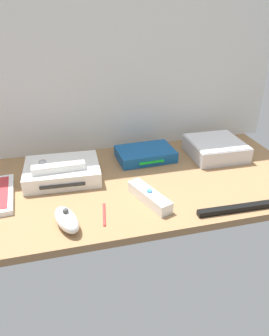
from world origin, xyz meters
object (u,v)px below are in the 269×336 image
object	(u,v)px
remote_wand	(149,197)
remote_classic_pad	(58,164)
network_router	(145,154)
stylus_pen	(104,214)
remote_nunchuk	(67,219)
sensor_bar	(243,208)
game_console	(62,171)
mini_computer	(215,148)

from	to	relation	value
remote_wand	remote_classic_pad	world-z (taller)	remote_classic_pad
network_router	stylus_pen	size ratio (longest dim) A/B	2.06
remote_nunchuk	stylus_pen	xyz separation A→B (cm)	(8.95, 2.39, -1.69)
network_router	sensor_bar	bearing A→B (deg)	-67.80
game_console	remote_classic_pad	size ratio (longest dim) A/B	1.48
game_console	network_router	bearing A→B (deg)	15.58
remote_classic_pad	stylus_pen	size ratio (longest dim) A/B	1.63
network_router	stylus_pen	xyz separation A→B (cm)	(-18.06, -26.96, -1.35)
remote_classic_pad	sensor_bar	xyz separation A→B (cm)	(43.32, -26.10, -4.71)
mini_computer	sensor_bar	bearing A→B (deg)	-103.97
remote_nunchuk	stylus_pen	bearing A→B (deg)	-2.64
mini_computer	remote_wand	xyz separation A→B (cm)	(-29.00, -20.89, -1.13)
mini_computer	stylus_pen	size ratio (longest dim) A/B	1.92
mini_computer	network_router	xyz separation A→B (cm)	(-23.12, 3.24, -0.94)
remote_classic_pad	stylus_pen	xyz separation A→B (cm)	(9.66, -19.62, -5.06)
stylus_pen	mini_computer	bearing A→B (deg)	29.94
network_router	remote_nunchuk	xyz separation A→B (cm)	(-27.01, -29.35, 0.34)
remote_nunchuk	remote_wand	bearing A→B (deg)	-3.73
network_router	remote_classic_pad	bearing A→B (deg)	-167.97
remote_classic_pad	stylus_pen	distance (cm)	22.44
remote_wand	remote_nunchuk	size ratio (longest dim) A/B	1.39
mini_computer	network_router	world-z (taller)	mini_computer
remote_classic_pad	stylus_pen	bearing A→B (deg)	-65.88
remote_classic_pad	sensor_bar	distance (cm)	50.80
network_router	remote_nunchuk	distance (cm)	39.89
sensor_bar	mini_computer	bearing A→B (deg)	77.53
network_router	remote_wand	xyz separation A→B (cm)	(-5.88, -24.13, -0.19)
mini_computer	remote_nunchuk	size ratio (longest dim) A/B	1.59
mini_computer	remote_classic_pad	world-z (taller)	remote_classic_pad
network_router	remote_classic_pad	size ratio (longest dim) A/B	1.26
remote_wand	sensor_bar	bearing A→B (deg)	-43.06
mini_computer	stylus_pen	bearing A→B (deg)	-150.06
game_console	sensor_bar	distance (cm)	50.34
network_router	sensor_bar	distance (cm)	36.92
network_router	remote_nunchuk	bearing A→B (deg)	-135.44
sensor_bar	stylus_pen	world-z (taller)	sensor_bar
remote_wand	sensor_bar	distance (cm)	23.44
game_console	remote_nunchuk	distance (cm)	23.11
mini_computer	sensor_bar	size ratio (longest dim) A/B	0.72
mini_computer	remote_wand	bearing A→B (deg)	-144.24
remote_classic_pad	remote_nunchuk	bearing A→B (deg)	-90.25
game_console	sensor_bar	size ratio (longest dim) A/B	0.90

